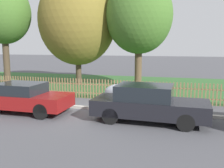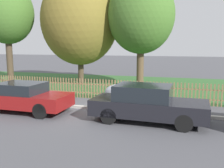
{
  "view_description": "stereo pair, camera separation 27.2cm",
  "coord_description": "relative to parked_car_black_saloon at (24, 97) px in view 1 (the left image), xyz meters",
  "views": [
    {
      "loc": [
        4.17,
        -10.36,
        2.89
      ],
      "look_at": [
        1.05,
        0.81,
        1.1
      ],
      "focal_mm": 40.0,
      "sensor_mm": 36.0,
      "label": 1
    },
    {
      "loc": [
        4.44,
        -10.28,
        2.89
      ],
      "look_at": [
        1.05,
        0.81,
        1.1
      ],
      "focal_mm": 40.0,
      "sensor_mm": 36.0,
      "label": 2
    }
  ],
  "objects": [
    {
      "name": "covered_motorcycle",
      "position": [
        3.96,
        2.32,
        -0.01
      ],
      "size": [
        1.96,
        0.94,
        1.09
      ],
      "rotation": [
        0.0,
        0.0,
        -0.03
      ],
      "color": "black",
      "rests_on": "ground"
    },
    {
      "name": "grass_strip",
      "position": [
        2.38,
        8.74,
        -0.66
      ],
      "size": [
        41.82,
        10.54,
        0.01
      ],
      "primitive_type": "cube",
      "color": "#33602D",
      "rests_on": "ground"
    },
    {
      "name": "parked_car_navy_estate",
      "position": [
        5.39,
        0.1,
        0.05
      ],
      "size": [
        4.37,
        1.8,
        1.42
      ],
      "rotation": [
        0.0,
        0.0,
        -0.03
      ],
      "color": "black",
      "rests_on": "ground"
    },
    {
      "name": "park_fence",
      "position": [
        2.38,
        3.48,
        -0.12
      ],
      "size": [
        41.82,
        0.05,
        1.09
      ],
      "color": "olive",
      "rests_on": "ground"
    },
    {
      "name": "kerb_stone",
      "position": [
        2.38,
        1.26,
        -0.61
      ],
      "size": [
        41.82,
        0.2,
        0.12
      ],
      "primitive_type": "cube",
      "color": "#B2ADA3",
      "rests_on": "ground"
    },
    {
      "name": "tree_nearest_kerb",
      "position": [
        -6.15,
        6.75,
        4.54
      ],
      "size": [
        3.91,
        3.91,
        7.5
      ],
      "color": "#473828",
      "rests_on": "ground"
    },
    {
      "name": "ground_plane",
      "position": [
        2.38,
        1.16,
        -0.67
      ],
      "size": [
        120.0,
        120.0,
        0.0
      ],
      "primitive_type": "plane",
      "color": "#4C4C51"
    },
    {
      "name": "tree_behind_motorcycle",
      "position": [
        -0.81,
        7.9,
        4.01
      ],
      "size": [
        5.59,
        5.59,
        7.9
      ],
      "color": "#473828",
      "rests_on": "ground"
    },
    {
      "name": "parked_car_black_saloon",
      "position": [
        0.0,
        0.0,
        0.0
      ],
      "size": [
        3.97,
        1.75,
        1.28
      ],
      "rotation": [
        0.0,
        0.0,
        0.01
      ],
      "color": "maroon",
      "rests_on": "ground"
    },
    {
      "name": "tree_mid_park",
      "position": [
        3.71,
        7.64,
        4.18
      ],
      "size": [
        4.41,
        4.41,
        7.4
      ],
      "color": "brown",
      "rests_on": "ground"
    }
  ]
}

